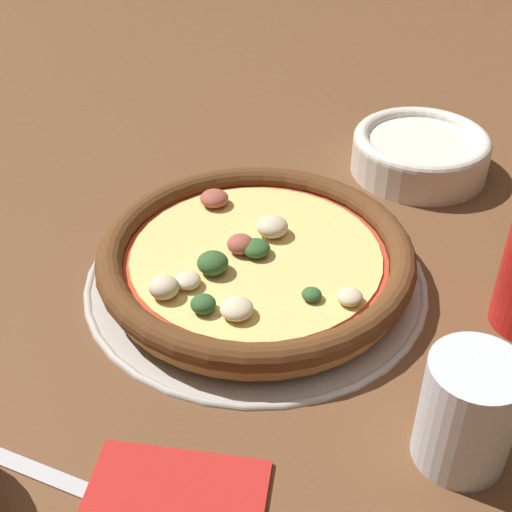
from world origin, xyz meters
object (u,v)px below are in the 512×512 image
pizza (255,258)px  drinking_cup (467,412)px  pizza_tray (256,277)px  bowl_near (420,152)px  fork (112,501)px

pizza → drinking_cup: drinking_cup is taller
pizza_tray → pizza: 0.02m
bowl_near → drinking_cup: (-0.17, -0.36, 0.02)m
pizza_tray → fork: bearing=-131.3°
pizza → bowl_near: bearing=27.7°
fork → bowl_near: bearing=80.1°
pizza_tray → drinking_cup: size_ratio=3.62×
pizza → bowl_near: (0.24, 0.13, -0.00)m
pizza → drinking_cup: 0.24m
bowl_near → drinking_cup: size_ratio=1.76×
drinking_cup → fork: (-0.24, 0.04, -0.04)m
bowl_near → fork: bowl_near is taller
pizza → fork: 0.25m
pizza → fork: pizza is taller
pizza → drinking_cup: bearing=-72.9°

